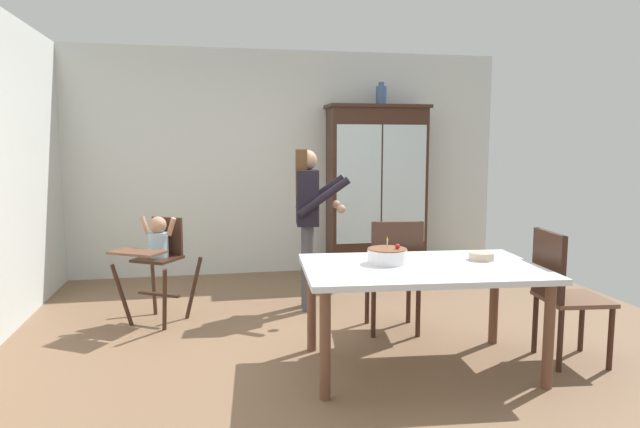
% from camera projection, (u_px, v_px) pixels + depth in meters
% --- Properties ---
extents(ground_plane, '(6.24, 6.24, 0.00)m').
position_uv_depth(ground_plane, '(334.00, 342.00, 4.53)').
color(ground_plane, brown).
extents(wall_back, '(5.32, 0.06, 2.70)m').
position_uv_depth(wall_back, '(288.00, 163.00, 6.92)').
color(wall_back, silver).
rests_on(wall_back, ground_plane).
extents(china_cabinet, '(1.24, 0.48, 2.05)m').
position_uv_depth(china_cabinet, '(376.00, 189.00, 6.91)').
color(china_cabinet, '#382116').
rests_on(china_cabinet, ground_plane).
extents(ceramic_vase, '(0.13, 0.13, 0.27)m').
position_uv_depth(ceramic_vase, '(381.00, 95.00, 6.78)').
color(ceramic_vase, '#3D567F').
rests_on(ceramic_vase, china_cabinet).
extents(high_chair_with_toddler, '(0.79, 0.84, 0.95)m').
position_uv_depth(high_chair_with_toddler, '(158.00, 250.00, 4.97)').
color(high_chair_with_toddler, '#382116').
rests_on(high_chair_with_toddler, ground_plane).
extents(adult_person, '(0.54, 0.53, 1.53)m').
position_uv_depth(adult_person, '(308.00, 209.00, 5.34)').
color(adult_person, '#47474C').
rests_on(adult_person, ground_plane).
extents(dining_table, '(1.71, 1.15, 0.74)m').
position_uv_depth(dining_table, '(421.00, 277.00, 3.93)').
color(dining_table, silver).
rests_on(dining_table, ground_plane).
extents(birthday_cake, '(0.28, 0.28, 0.19)m').
position_uv_depth(birthday_cake, '(387.00, 256.00, 3.98)').
color(birthday_cake, white).
rests_on(birthday_cake, dining_table).
extents(serving_bowl, '(0.18, 0.18, 0.05)m').
position_uv_depth(serving_bowl, '(481.00, 256.00, 4.10)').
color(serving_bowl, '#C6AD93').
rests_on(serving_bowl, dining_table).
extents(dining_chair_far_side, '(0.50, 0.50, 0.96)m').
position_uv_depth(dining_chair_far_side, '(395.00, 269.00, 4.66)').
color(dining_chair_far_side, '#382116').
rests_on(dining_chair_far_side, ground_plane).
extents(dining_chair_right_end, '(0.48, 0.48, 0.96)m').
position_uv_depth(dining_chair_right_end, '(560.00, 287.00, 4.06)').
color(dining_chair_right_end, '#382116').
rests_on(dining_chair_right_end, ground_plane).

